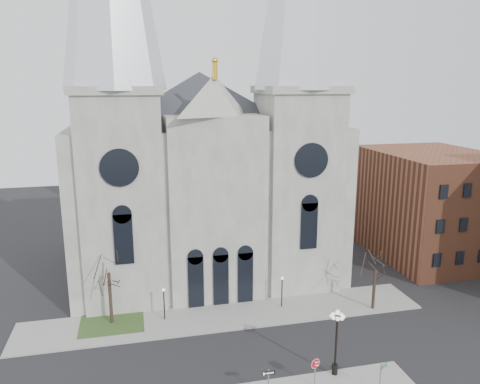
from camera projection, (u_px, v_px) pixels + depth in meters
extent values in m
plane|color=black|center=(254.00, 383.00, 36.16)|extent=(160.00, 160.00, 0.00)
cube|color=gray|center=(226.00, 315.00, 46.58)|extent=(40.00, 6.00, 0.14)
cube|color=#2A441D|center=(112.00, 323.00, 45.09)|extent=(6.00, 5.00, 0.18)
cube|color=gray|center=(202.00, 195.00, 58.80)|extent=(30.00, 24.00, 18.00)
pyramid|color=#2D3035|center=(199.00, 72.00, 55.42)|extent=(33.00, 26.40, 6.00)
cube|color=gray|center=(122.00, 199.00, 48.18)|extent=(8.00, 8.00, 22.00)
cylinder|color=black|center=(119.00, 168.00, 43.43)|extent=(3.60, 0.30, 3.60)
cube|color=gray|center=(297.00, 190.00, 52.39)|extent=(8.00, 8.00, 22.00)
cylinder|color=black|center=(311.00, 160.00, 47.65)|extent=(3.60, 0.30, 3.60)
cube|color=gray|center=(216.00, 209.00, 49.14)|extent=(10.00, 5.00, 19.50)
pyramid|color=gray|center=(214.00, 95.00, 46.50)|extent=(11.00, 5.00, 4.00)
cube|color=brown|center=(430.00, 204.00, 62.12)|extent=(14.00, 18.00, 14.00)
cylinder|color=black|center=(110.00, 299.00, 44.51)|extent=(0.32, 0.32, 5.25)
cylinder|color=black|center=(374.00, 290.00, 47.56)|extent=(0.32, 0.32, 4.20)
cylinder|color=black|center=(164.00, 305.00, 45.37)|extent=(0.12, 0.12, 3.00)
sphere|color=white|center=(164.00, 290.00, 45.01)|extent=(0.32, 0.32, 0.32)
cylinder|color=black|center=(282.00, 293.00, 48.04)|extent=(0.12, 0.12, 3.00)
sphere|color=white|center=(282.00, 278.00, 47.68)|extent=(0.32, 0.32, 0.32)
cylinder|color=slate|center=(315.00, 373.00, 35.39)|extent=(0.09, 0.09, 2.24)
cylinder|color=#B50C18|center=(315.00, 363.00, 35.22)|extent=(0.78, 0.12, 0.78)
cylinder|color=white|center=(315.00, 363.00, 35.22)|extent=(0.83, 0.11, 0.84)
cube|color=white|center=(315.00, 362.00, 35.19)|extent=(0.43, 0.06, 0.10)
cube|color=white|center=(315.00, 365.00, 35.25)|extent=(0.49, 0.07, 0.10)
cylinder|color=black|center=(336.00, 346.00, 36.55)|extent=(0.17, 0.17, 4.89)
cylinder|color=black|center=(335.00, 369.00, 37.00)|extent=(0.47, 0.47, 0.85)
sphere|color=white|center=(338.00, 312.00, 35.89)|extent=(0.34, 0.34, 0.34)
cylinder|color=slate|center=(268.00, 383.00, 34.13)|extent=(0.10, 0.10, 2.25)
cube|color=black|center=(269.00, 373.00, 33.94)|extent=(0.99, 0.06, 0.32)
cylinder|color=slate|center=(380.00, 378.00, 34.61)|extent=(0.10, 0.10, 2.34)
cube|color=#0C571D|center=(384.00, 364.00, 34.60)|extent=(0.62, 0.29, 0.16)
cube|color=#0C571D|center=(384.00, 367.00, 34.65)|extent=(0.62, 0.29, 0.16)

